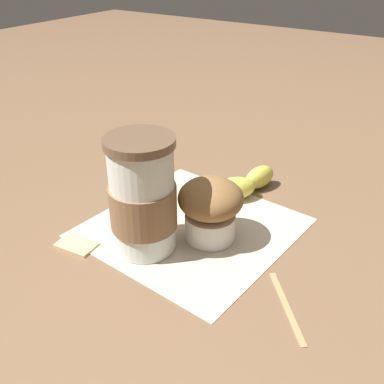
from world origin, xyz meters
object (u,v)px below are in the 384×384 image
at_px(banana, 231,187).
at_px(sugar_packet, 76,244).
at_px(coffee_cup, 143,198).
at_px(muffin, 210,207).

height_order(banana, sugar_packet, banana).
bearing_deg(banana, sugar_packet, 154.20).
bearing_deg(banana, coffee_cup, 169.82).
relative_size(coffee_cup, sugar_packet, 2.96).
height_order(muffin, banana, muffin).
height_order(coffee_cup, sugar_packet, coffee_cup).
xyz_separation_m(coffee_cup, banana, (0.17, -0.03, -0.05)).
relative_size(banana, sugar_packet, 3.06).
height_order(coffee_cup, banana, coffee_cup).
distance_m(coffee_cup, sugar_packet, 0.11).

